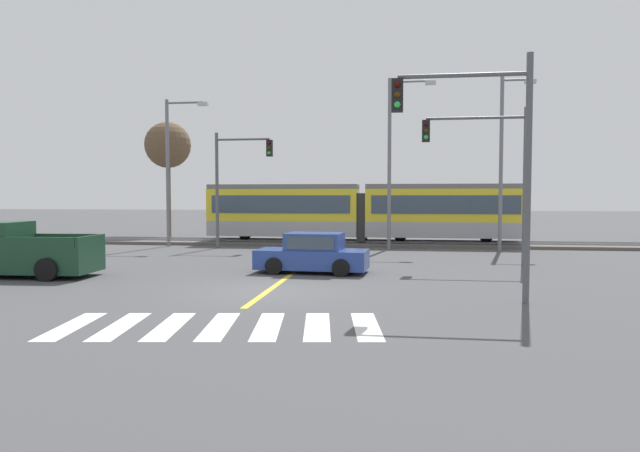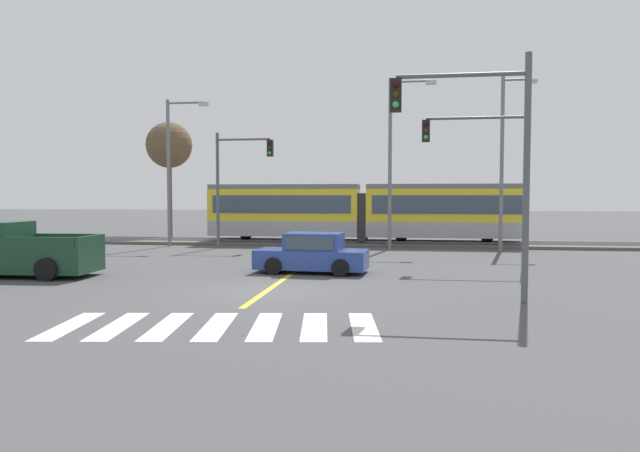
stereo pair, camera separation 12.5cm
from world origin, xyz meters
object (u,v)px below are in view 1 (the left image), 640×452
bare_tree_far_west (168,146)px  traffic_light_mid_right (490,161)px  light_rail_tram (362,211)px  street_lamp_west (172,163)px  traffic_light_near_right (483,142)px  street_lamp_east (504,154)px  pickup_truck (17,253)px  traffic_light_far_left (235,173)px  street_lamp_centre (394,153)px  sedan_crossing (312,254)px

bare_tree_far_west → traffic_light_mid_right: bearing=-35.7°
light_rail_tram → street_lamp_west: street_lamp_west is taller
traffic_light_near_right → street_lamp_east: street_lamp_east is taller
traffic_light_mid_right → street_lamp_west: (-16.69, 7.22, 0.50)m
traffic_light_near_right → street_lamp_east: 15.45m
traffic_light_near_right → light_rail_tram: bearing=103.9°
pickup_truck → street_lamp_east: (19.06, 12.35, 4.27)m
light_rail_tram → bare_tree_far_west: 15.33m
light_rail_tram → traffic_light_far_left: 7.95m
bare_tree_far_west → street_lamp_east: bearing=-18.8°
pickup_truck → traffic_light_mid_right: bearing=17.4°
street_lamp_centre → traffic_light_mid_right: bearing=-60.6°
pickup_truck → street_lamp_centre: 18.83m
traffic_light_far_left → street_lamp_east: (14.45, 0.49, 0.90)m
sedan_crossing → pickup_truck: pickup_truck is taller
light_rail_tram → street_lamp_west: (-10.79, -2.67, 2.79)m
traffic_light_far_left → street_lamp_centre: 8.80m
sedan_crossing → street_lamp_west: size_ratio=0.51×
traffic_light_mid_right → bare_tree_far_west: bare_tree_far_west is taller
traffic_light_far_left → street_lamp_centre: street_lamp_centre is taller
traffic_light_far_left → street_lamp_east: bearing=2.0°
sedan_crossing → traffic_light_mid_right: (6.94, 2.90, 3.63)m
street_lamp_west → traffic_light_far_left: bearing=-11.2°
sedan_crossing → traffic_light_far_left: size_ratio=0.67×
light_rail_tram → bare_tree_far_west: bearing=162.5°
street_lamp_west → street_lamp_centre: street_lamp_centre is taller
sedan_crossing → street_lamp_east: 13.82m
sedan_crossing → traffic_light_far_left: 11.52m
traffic_light_mid_right → street_lamp_centre: bearing=119.4°
light_rail_tram → sedan_crossing: bearing=-94.6°
light_rail_tram → street_lamp_west: 11.46m
traffic_light_mid_right → traffic_light_near_right: traffic_light_near_right is taller
traffic_light_mid_right → traffic_light_near_right: (-1.43, -8.18, 0.04)m
traffic_light_far_left → bare_tree_far_west: 10.90m
sedan_crossing → street_lamp_east: (8.66, 9.82, 4.41)m
sedan_crossing → traffic_light_mid_right: bearing=22.7°
traffic_light_far_left → traffic_light_mid_right: traffic_light_mid_right is taller
pickup_truck → street_lamp_west: size_ratio=0.65×
traffic_light_near_right → street_lamp_west: street_lamp_west is taller
traffic_light_far_left → street_lamp_east: size_ratio=0.70×
traffic_light_far_left → traffic_light_mid_right: 14.25m
traffic_light_far_left → traffic_light_mid_right: size_ratio=0.99×
light_rail_tram → street_lamp_east: street_lamp_east is taller
light_rail_tram → traffic_light_far_left: (-6.82, -3.46, 2.16)m
street_lamp_centre → street_lamp_east: 5.75m
pickup_truck → street_lamp_east: 23.11m
street_lamp_east → pickup_truck: bearing=-147.0°
street_lamp_west → street_lamp_east: street_lamp_east is taller
light_rail_tram → traffic_light_near_right: traffic_light_near_right is taller
pickup_truck → street_lamp_east: street_lamp_east is taller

